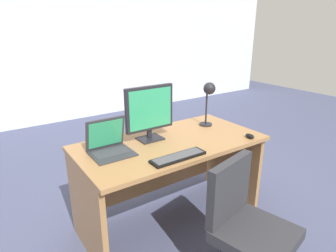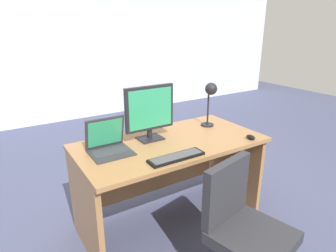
% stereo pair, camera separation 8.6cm
% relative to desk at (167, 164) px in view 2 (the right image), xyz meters
% --- Properties ---
extents(ground, '(12.00, 12.00, 0.00)m').
position_rel_desk_xyz_m(ground, '(0.00, 1.45, -0.53)').
color(ground, '#474C6B').
extents(back_wall, '(10.00, 0.10, 2.80)m').
position_rel_desk_xyz_m(back_wall, '(0.00, 3.41, 0.87)').
color(back_wall, silver).
rests_on(back_wall, ground).
extents(desk, '(1.53, 0.78, 0.76)m').
position_rel_desk_xyz_m(desk, '(0.00, 0.00, 0.00)').
color(desk, '#9E7042').
rests_on(desk, ground).
extents(monitor, '(0.43, 0.16, 0.45)m').
position_rel_desk_xyz_m(monitor, '(-0.12, 0.08, 0.48)').
color(monitor, black).
rests_on(monitor, desk).
extents(laptop, '(0.30, 0.27, 0.26)m').
position_rel_desk_xyz_m(laptop, '(-0.50, 0.04, 0.31)').
color(laptop, '#2D2D33').
rests_on(laptop, desk).
extents(keyboard, '(0.43, 0.12, 0.02)m').
position_rel_desk_xyz_m(keyboard, '(-0.14, -0.35, 0.24)').
color(keyboard, black).
rests_on(keyboard, desk).
extents(mouse, '(0.05, 0.09, 0.04)m').
position_rel_desk_xyz_m(mouse, '(0.59, -0.37, 0.25)').
color(mouse, black).
rests_on(mouse, desk).
extents(desk_lamp, '(0.12, 0.14, 0.41)m').
position_rel_desk_xyz_m(desk_lamp, '(0.50, 0.07, 0.53)').
color(desk_lamp, black).
rests_on(desk_lamp, desk).
extents(office_chair, '(0.56, 0.57, 0.84)m').
position_rel_desk_xyz_m(office_chair, '(0.05, -0.86, -0.19)').
color(office_chair, black).
rests_on(office_chair, ground).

